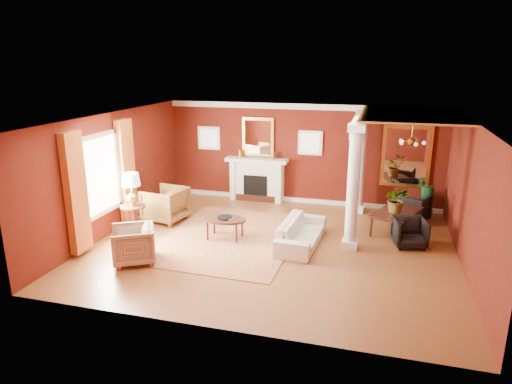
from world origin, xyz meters
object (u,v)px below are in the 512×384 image
(sofa, at_px, (301,228))
(armchair_stripe, at_px, (133,243))
(armchair_leopard, at_px, (165,203))
(side_table, at_px, (132,193))
(dining_table, at_px, (398,216))
(coffee_table, at_px, (225,220))

(sofa, relative_size, armchair_stripe, 2.34)
(armchair_leopard, relative_size, side_table, 0.66)
(armchair_stripe, xyz_separation_m, dining_table, (5.34, 3.29, -0.01))
(side_table, bearing_deg, sofa, 4.94)
(armchair_leopard, relative_size, armchair_stripe, 1.15)
(dining_table, bearing_deg, sofa, 146.24)
(armchair_stripe, bearing_deg, sofa, 90.01)
(sofa, height_order, coffee_table, sofa)
(armchair_leopard, xyz_separation_m, side_table, (-0.34, -1.01, 0.52))
(sofa, height_order, armchair_stripe, armchair_stripe)
(coffee_table, distance_m, side_table, 2.34)
(armchair_stripe, distance_m, side_table, 1.83)
(side_table, bearing_deg, armchair_stripe, -60.46)
(side_table, relative_size, dining_table, 0.99)
(armchair_leopard, relative_size, dining_table, 0.66)
(armchair_leopard, xyz_separation_m, coffee_table, (1.92, -0.78, -0.03))
(armchair_leopard, bearing_deg, sofa, 89.74)
(armchair_leopard, height_order, coffee_table, armchair_leopard)
(sofa, xyz_separation_m, armchair_leopard, (-3.72, 0.66, 0.10))
(sofa, distance_m, coffee_table, 1.81)
(armchair_stripe, distance_m, dining_table, 6.27)
(armchair_leopard, relative_size, coffee_table, 0.98)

